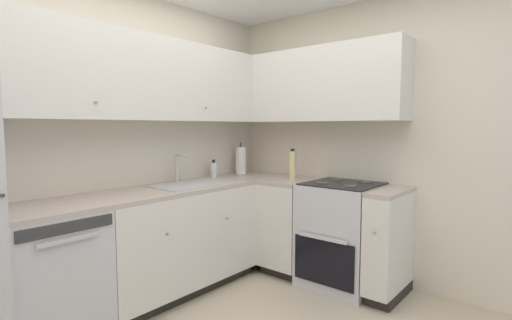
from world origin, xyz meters
TOP-DOWN VIEW (x-y plane):
  - wall_back at (0.00, 1.52)m, footprint 3.54×0.05m
  - wall_right at (1.75, 0.00)m, footprint 0.05×3.09m
  - dishwasher at (-0.60, 1.20)m, footprint 0.60×0.63m
  - lower_cabinets_back at (0.41, 1.20)m, footprint 1.42×0.62m
  - countertop_back at (0.41, 1.20)m, footprint 2.62×0.60m
  - lower_cabinets_right at (1.42, 0.37)m, footprint 0.62×1.26m
  - countertop_right at (1.42, 0.37)m, footprint 0.60×1.26m
  - oven_range at (1.44, 0.17)m, footprint 0.68×0.62m
  - upper_cabinets_back at (0.25, 1.34)m, footprint 2.30×0.34m
  - upper_cabinets_right at (1.56, 0.59)m, footprint 0.32×1.81m
  - sink at (0.60, 1.17)m, footprint 0.72×0.40m
  - faucet at (0.61, 1.38)m, footprint 0.07×0.16m
  - soap_bottle at (1.04, 1.38)m, footprint 0.07×0.07m
  - paper_towel_roll at (1.42, 1.36)m, footprint 0.11×0.11m
  - oil_bottle at (1.42, 0.69)m, footprint 0.06×0.06m

SIDE VIEW (x-z plane):
  - dishwasher at x=-0.60m, z-range 0.00..0.86m
  - lower_cabinets_back at x=0.41m, z-range 0.00..0.86m
  - lower_cabinets_right at x=1.42m, z-range 0.00..0.86m
  - oven_range at x=1.44m, z-range -0.07..0.98m
  - sink at x=0.60m, z-range 0.81..0.90m
  - countertop_back at x=0.41m, z-range 0.86..0.90m
  - countertop_right at x=1.42m, z-range 0.86..0.90m
  - soap_bottle at x=1.04m, z-range 0.88..1.06m
  - oil_bottle at x=1.42m, z-range 0.89..1.18m
  - paper_towel_roll at x=1.42m, z-range 0.87..1.21m
  - faucet at x=0.61m, z-range 0.92..1.17m
  - wall_back at x=0.00m, z-range 0.00..2.51m
  - wall_right at x=1.75m, z-range 0.00..2.51m
  - upper_cabinets_back at x=0.25m, z-range 1.45..2.12m
  - upper_cabinets_right at x=1.56m, z-range 1.45..2.12m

